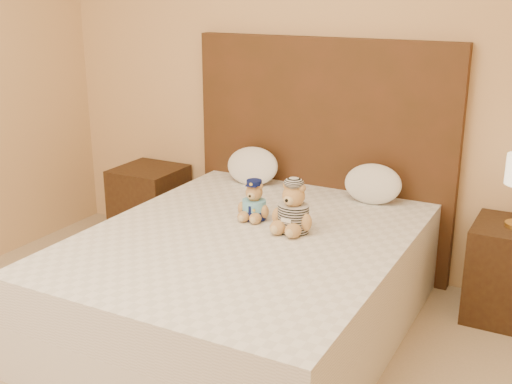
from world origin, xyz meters
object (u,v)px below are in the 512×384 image
bed (247,282)px  nightstand_right (512,272)px  pillow_right (373,182)px  teddy_police (254,200)px  nightstand_left (150,204)px  teddy_prisoner (293,207)px  pillow_left (252,164)px

bed → nightstand_right: 1.48m
bed → pillow_right: bearing=63.6°
bed → nightstand_right: (1.25, 0.80, -0.00)m
teddy_police → bed: bearing=-75.3°
nightstand_left → pillow_right: size_ratio=1.55×
nightstand_right → pillow_right: bearing=177.9°
teddy_police → teddy_prisoner: (0.27, -0.07, 0.03)m
nightstand_left → teddy_prisoner: (1.45, -0.64, 0.41)m
bed → nightstand_left: same height
nightstand_left → pillow_right: 1.71m
bed → teddy_prisoner: 0.48m
nightstand_left → teddy_prisoner: 1.64m
nightstand_left → teddy_police: teddy_police is taller
nightstand_right → teddy_police: teddy_police is taller
nightstand_right → teddy_prisoner: bearing=-148.6°
nightstand_right → pillow_right: (-0.84, 0.03, 0.40)m
nightstand_left → pillow_right: (1.66, 0.03, 0.40)m
nightstand_left → teddy_police: (1.17, -0.57, 0.39)m
nightstand_right → teddy_prisoner: size_ratio=1.98×
pillow_right → nightstand_right: bearing=-2.1°
nightstand_right → teddy_police: 1.50m
bed → pillow_left: (-0.41, 0.83, 0.40)m
teddy_police → pillow_right: pillow_right is taller
nightstand_left → pillow_left: (0.84, 0.03, 0.40)m
pillow_left → nightstand_right: bearing=-1.0°
teddy_prisoner → pillow_left: bearing=136.8°
nightstand_right → teddy_police: (-1.33, -0.57, 0.39)m
teddy_police → pillow_left: bearing=115.3°
bed → nightstand_right: bearing=32.6°
pillow_left → bed: bearing=-63.6°
nightstand_left → pillow_left: bearing=2.1°
teddy_police → pillow_right: (0.49, 0.60, 0.01)m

